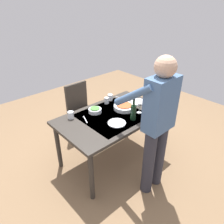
{
  "coord_description": "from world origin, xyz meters",
  "views": [
    {
      "loc": [
        1.66,
        1.82,
        2.18
      ],
      "look_at": [
        0.0,
        0.0,
        0.8
      ],
      "focal_mm": 33.87,
      "sensor_mm": 36.0,
      "label": 1
    }
  ],
  "objects": [
    {
      "name": "dinner_plate_near",
      "position": [
        -0.56,
        -0.02,
        0.75
      ],
      "size": [
        0.23,
        0.23,
        0.01
      ],
      "primitive_type": "cylinder",
      "color": "silver",
      "rests_on": "dining_table"
    },
    {
      "name": "ground_plane",
      "position": [
        0.0,
        0.0,
        0.0
      ],
      "size": [
        6.0,
        6.0,
        0.0
      ],
      "primitive_type": "plane",
      "color": "#846647"
    },
    {
      "name": "serving_bowl_pasta",
      "position": [
        -0.25,
        -0.02,
        0.78
      ],
      "size": [
        0.3,
        0.3,
        0.07
      ],
      "color": "silver",
      "rests_on": "dining_table"
    },
    {
      "name": "person_server",
      "position": [
        -0.02,
        0.71,
        0.96
      ],
      "size": [
        0.42,
        0.61,
        1.69
      ],
      "color": "#2D2D38",
      "rests_on": "ground_plane"
    },
    {
      "name": "chair_near",
      "position": [
        -0.04,
        -0.83,
        0.53
      ],
      "size": [
        0.4,
        0.4,
        0.91
      ],
      "color": "black",
      "rests_on": "ground_plane"
    },
    {
      "name": "water_cup_far_left",
      "position": [
        -0.29,
        -0.36,
        0.79
      ],
      "size": [
        0.08,
        0.08,
        0.09
      ],
      "primitive_type": "cylinder",
      "color": "silver",
      "rests_on": "dining_table"
    },
    {
      "name": "water_cup_near_left",
      "position": [
        -0.18,
        -0.32,
        0.79
      ],
      "size": [
        0.07,
        0.07,
        0.09
      ],
      "primitive_type": "cylinder",
      "color": "silver",
      "rests_on": "dining_table"
    },
    {
      "name": "dinner_plate_far",
      "position": [
        0.09,
        0.19,
        0.75
      ],
      "size": [
        0.23,
        0.23,
        0.01
      ],
      "primitive_type": "cylinder",
      "color": "silver",
      "rests_on": "dining_table"
    },
    {
      "name": "water_cup_near_right",
      "position": [
        0.45,
        -0.31,
        0.79
      ],
      "size": [
        0.08,
        0.08,
        0.1
      ],
      "primitive_type": "cylinder",
      "color": "silver",
      "rests_on": "dining_table"
    },
    {
      "name": "side_bowl_salad",
      "position": [
        0.12,
        -0.22,
        0.78
      ],
      "size": [
        0.18,
        0.18,
        0.07
      ],
      "color": "silver",
      "rests_on": "dining_table"
    },
    {
      "name": "wine_bottle",
      "position": [
        -0.13,
        0.26,
        0.86
      ],
      "size": [
        0.07,
        0.07,
        0.3
      ],
      "color": "black",
      "rests_on": "dining_table"
    },
    {
      "name": "table_knife",
      "position": [
        -0.46,
        -0.3,
        0.75
      ],
      "size": [
        0.07,
        0.2,
        0.0
      ],
      "primitive_type": "cube",
      "rotation": [
        0.0,
        0.0,
        0.29
      ],
      "color": "silver",
      "rests_on": "dining_table"
    },
    {
      "name": "table_fork",
      "position": [
        0.33,
        -0.15,
        0.75
      ],
      "size": [
        0.08,
        0.17,
        0.0
      ],
      "primitive_type": "cube",
      "rotation": [
        0.0,
        0.0,
        -0.36
      ],
      "color": "silver",
      "rests_on": "dining_table"
    },
    {
      "name": "wine_glass_left",
      "position": [
        -0.32,
        0.2,
        0.85
      ],
      "size": [
        0.07,
        0.07,
        0.15
      ],
      "color": "white",
      "rests_on": "dining_table"
    },
    {
      "name": "dining_table",
      "position": [
        0.0,
        0.0,
        0.67
      ],
      "size": [
        1.46,
        0.89,
        0.75
      ],
      "color": "#332D28",
      "rests_on": "ground_plane"
    }
  ]
}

